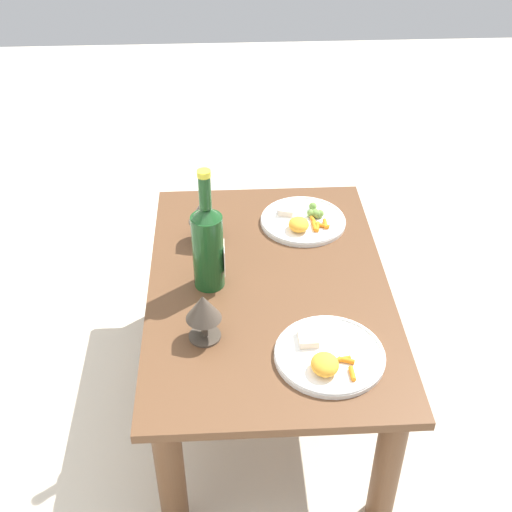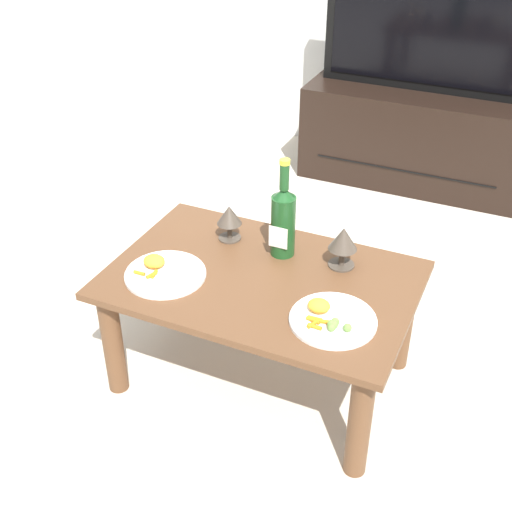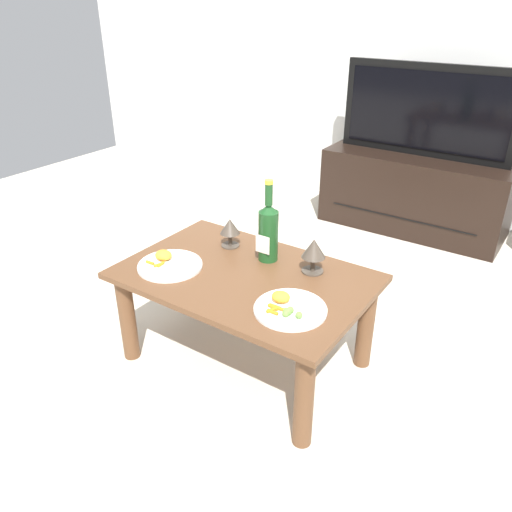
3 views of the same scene
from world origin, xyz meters
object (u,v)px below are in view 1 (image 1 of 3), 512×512
(wine_bottle, at_px, (208,243))
(dinner_plate_left, at_px, (328,355))
(dinner_plate_right, at_px, (303,220))
(goblet_right, at_px, (205,212))
(dining_table, at_px, (268,306))
(goblet_left, at_px, (203,310))

(wine_bottle, distance_m, dinner_plate_left, 0.43)
(wine_bottle, bearing_deg, dinner_plate_right, -45.82)
(wine_bottle, relative_size, goblet_right, 2.42)
(dining_table, distance_m, dinner_plate_left, 0.33)
(goblet_right, relative_size, dinner_plate_left, 0.54)
(dinner_plate_right, bearing_deg, goblet_left, 148.51)
(goblet_left, relative_size, goblet_right, 0.90)
(dinner_plate_left, relative_size, dinner_plate_right, 1.02)
(goblet_left, relative_size, dinner_plate_right, 0.50)
(wine_bottle, height_order, dinner_plate_right, wine_bottle)
(dinner_plate_left, xyz_separation_m, dinner_plate_right, (0.58, -0.00, 0.00))
(dining_table, xyz_separation_m, goblet_left, (-0.20, 0.17, 0.17))
(wine_bottle, bearing_deg, goblet_right, 3.18)
(dining_table, relative_size, wine_bottle, 2.82)
(dining_table, relative_size, goblet_left, 7.57)
(wine_bottle, relative_size, goblet_left, 2.68)
(dinner_plate_right, bearing_deg, dining_table, 156.23)
(goblet_right, xyz_separation_m, dinner_plate_right, (0.07, -0.30, -0.09))
(wine_bottle, relative_size, dinner_plate_left, 1.32)
(dinner_plate_left, bearing_deg, goblet_right, 30.13)
(wine_bottle, relative_size, dinner_plate_right, 1.34)
(dining_table, height_order, goblet_right, goblet_right)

